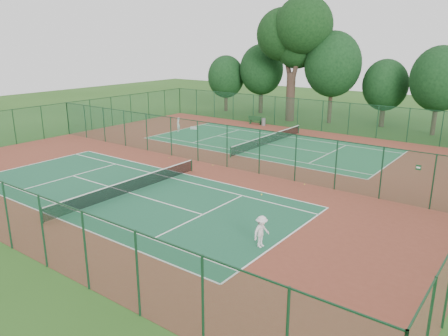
{
  "coord_description": "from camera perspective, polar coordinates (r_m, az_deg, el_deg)",
  "views": [
    {
      "loc": [
        21.76,
        -27.44,
        9.94
      ],
      "look_at": [
        4.77,
        -4.72,
        1.6
      ],
      "focal_mm": 35.0,
      "sensor_mm": 36.0,
      "label": 1
    }
  ],
  "objects": [
    {
      "name": "big_tree",
      "position": [
        56.13,
        9.21,
        16.92
      ],
      "size": [
        9.8,
        7.17,
        15.06
      ],
      "color": "#39271F",
      "rests_on": "ground"
    },
    {
      "name": "court_far",
      "position": [
        43.59,
        5.81,
        3.14
      ],
      "size": [
        23.77,
        10.97,
        0.01
      ],
      "primitive_type": "cube",
      "color": "#216940",
      "rests_on": "red_pad"
    },
    {
      "name": "court_near",
      "position": [
        30.2,
        -12.21,
        -3.19
      ],
      "size": [
        23.77,
        10.97,
        0.01
      ],
      "primitive_type": "cube",
      "color": "#1B573A",
      "rests_on": "red_pad"
    },
    {
      "name": "fence_north",
      "position": [
        51.04,
        11.15,
        6.85
      ],
      "size": [
        40.0,
        0.09,
        3.5
      ],
      "color": "#17472B",
      "rests_on": "ground"
    },
    {
      "name": "tennis_net_far",
      "position": [
        43.47,
        5.83,
        3.81
      ],
      "size": [
        0.1,
        12.9,
        0.97
      ],
      "color": "#163E24",
      "rests_on": "ground"
    },
    {
      "name": "fence_west",
      "position": [
        50.63,
        -19.74,
        6.13
      ],
      "size": [
        0.09,
        36.0,
        3.5
      ],
      "rotation": [
        0.0,
        0.0,
        1.57
      ],
      "color": "#194C2B",
      "rests_on": "ground"
    },
    {
      "name": "red_pad",
      "position": [
        36.4,
        -1.55,
        0.54
      ],
      "size": [
        40.0,
        36.0,
        0.01
      ],
      "primitive_type": "cube",
      "color": "brown",
      "rests_on": "ground"
    },
    {
      "name": "stray_ball_a",
      "position": [
        35.91,
        -1.48,
        0.38
      ],
      "size": [
        0.07,
        0.07,
        0.07
      ],
      "primitive_type": "sphere",
      "color": "#CCE435",
      "rests_on": "red_pad"
    },
    {
      "name": "evergreen_row",
      "position": [
        56.77,
        14.29,
        5.79
      ],
      "size": [
        39.0,
        5.0,
        12.0
      ],
      "primitive_type": null,
      "color": "black",
      "rests_on": "ground"
    },
    {
      "name": "ground",
      "position": [
        36.4,
        -1.55,
        0.53
      ],
      "size": [
        120.0,
        120.0,
        0.0
      ],
      "primitive_type": "plane",
      "color": "#285219",
      "rests_on": "ground"
    },
    {
      "name": "stray_ball_b",
      "position": [
        31.69,
        10.48,
        -2.1
      ],
      "size": [
        0.07,
        0.07,
        0.07
      ],
      "primitive_type": "sphere",
      "color": "#D3E034",
      "rests_on": "red_pad"
    },
    {
      "name": "trash_bin",
      "position": [
        53.1,
        5.18,
        6.02
      ],
      "size": [
        0.64,
        0.64,
        0.88
      ],
      "primitive_type": "cylinder",
      "rotation": [
        0.0,
        0.0,
        -0.37
      ],
      "color": "gray",
      "rests_on": "red_pad"
    },
    {
      "name": "stray_ball_c",
      "position": [
        38.47,
        -7.2,
        1.34
      ],
      "size": [
        0.07,
        0.07,
        0.07
      ],
      "primitive_type": "sphere",
      "color": "#BACF30",
      "rests_on": "red_pad"
    },
    {
      "name": "bench",
      "position": [
        53.72,
        4.11,
        6.28
      ],
      "size": [
        1.76,
        0.77,
        1.05
      ],
      "rotation": [
        0.0,
        0.0,
        0.17
      ],
      "color": "#123618",
      "rests_on": "red_pad"
    },
    {
      "name": "kit_bag",
      "position": [
        50.74,
        -3.96,
        5.23
      ],
      "size": [
        0.84,
        0.55,
        0.3
      ],
      "primitive_type": "cube",
      "rotation": [
        0.0,
        0.0,
        0.36
      ],
      "color": "silver",
      "rests_on": "red_pad"
    },
    {
      "name": "player_near",
      "position": [
        21.87,
        4.91,
        -8.27
      ],
      "size": [
        0.75,
        1.14,
        1.65
      ],
      "primitive_type": "imported",
      "rotation": [
        0.0,
        0.0,
        1.43
      ],
      "color": "silver",
      "rests_on": "court_near"
    },
    {
      "name": "fence_divider",
      "position": [
        35.96,
        -1.58,
        3.23
      ],
      "size": [
        40.0,
        0.09,
        3.5
      ],
      "color": "#194D30",
      "rests_on": "ground"
    },
    {
      "name": "tennis_net_near",
      "position": [
        30.03,
        -12.27,
        -2.24
      ],
      "size": [
        0.1,
        12.9,
        0.97
      ],
      "color": "#13341D",
      "rests_on": "ground"
    },
    {
      "name": "player_far",
      "position": [
        49.56,
        -6.0,
        5.67
      ],
      "size": [
        0.58,
        0.68,
        1.57
      ],
      "primitive_type": "imported",
      "rotation": [
        0.0,
        0.0,
        -1.14
      ],
      "color": "silver",
      "rests_on": "court_far"
    }
  ]
}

